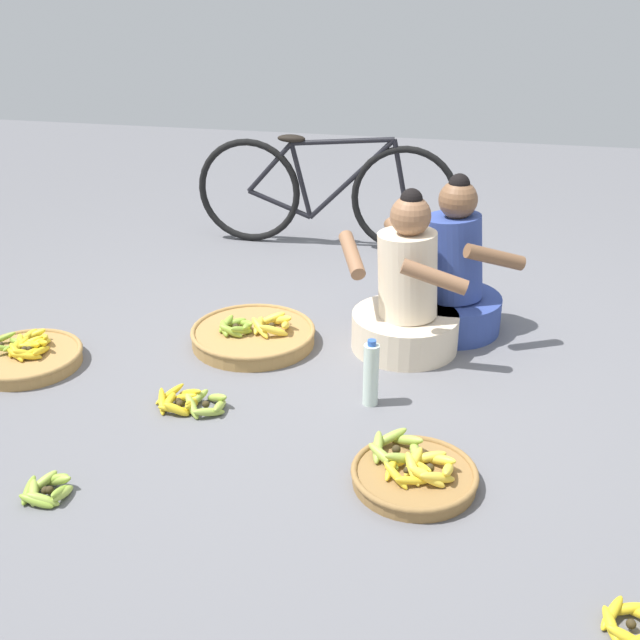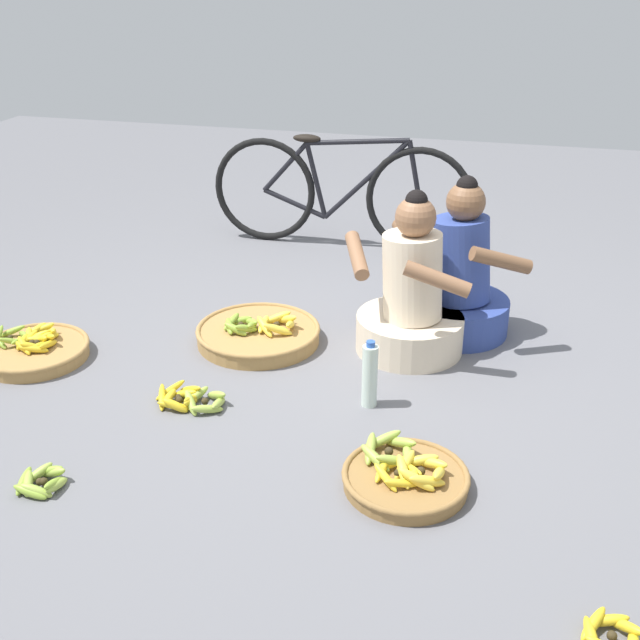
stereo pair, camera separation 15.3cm
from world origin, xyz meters
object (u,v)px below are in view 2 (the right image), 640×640
object	(u,v)px
water_bottle	(370,375)
bicycle_leaning	(340,193)
vendor_woman_front	(411,302)
banana_basket_front_right	(258,333)
banana_basket_back_right	(34,349)
loose_bananas_front_left	(190,399)
vendor_woman_behind	(459,284)
banana_basket_back_left	(405,476)
loose_bananas_back_center	(41,481)

from	to	relation	value
water_bottle	bicycle_leaning	bearing A→B (deg)	107.16
vendor_woman_front	water_bottle	distance (m)	0.57
banana_basket_front_right	banana_basket_back_right	distance (m)	1.08
vendor_woman_front	loose_bananas_front_left	size ratio (longest dim) A/B	2.36
vendor_woman_behind	banana_basket_front_right	xyz separation A→B (m)	(-0.94, -0.38, -0.21)
banana_basket_back_right	vendor_woman_behind	bearing A→B (deg)	22.88
vendor_woman_behind	banana_basket_front_right	distance (m)	1.03
bicycle_leaning	banana_basket_back_left	world-z (taller)	bicycle_leaning
banana_basket_back_right	loose_bananas_front_left	world-z (taller)	banana_basket_back_right
vendor_woman_behind	bicycle_leaning	bearing A→B (deg)	128.67
water_bottle	loose_bananas_front_left	bearing A→B (deg)	-164.97
loose_bananas_back_center	water_bottle	xyz separation A→B (m)	(1.04, 0.87, 0.12)
vendor_woman_front	vendor_woman_behind	world-z (taller)	vendor_woman_behind
loose_bananas_back_center	banana_basket_front_right	bearing A→B (deg)	73.70
banana_basket_back_right	loose_bananas_back_center	world-z (taller)	banana_basket_back_right
loose_bananas_back_center	loose_bananas_front_left	bearing A→B (deg)	66.39
banana_basket_front_right	water_bottle	bearing A→B (deg)	-34.38
vendor_woman_behind	loose_bananas_front_left	world-z (taller)	vendor_woman_behind
bicycle_leaning	loose_bananas_front_left	xyz separation A→B (m)	(-0.15, -2.12, -0.33)
banana_basket_front_right	banana_basket_back_right	world-z (taller)	banana_basket_front_right
loose_bananas_back_center	loose_bananas_front_left	world-z (taller)	loose_bananas_front_left
banana_basket_front_right	loose_bananas_back_center	xyz separation A→B (m)	(-0.39, -1.32, -0.02)
vendor_woman_front	loose_bananas_back_center	size ratio (longest dim) A/B	4.43
vendor_woman_front	banana_basket_back_left	bearing A→B (deg)	-81.64
bicycle_leaning	banana_basket_front_right	size ratio (longest dim) A/B	2.75
loose_bananas_front_left	banana_basket_front_right	bearing A→B (deg)	81.92
banana_basket_back_right	loose_bananas_back_center	distance (m)	1.07
loose_bananas_back_center	loose_bananas_front_left	size ratio (longest dim) A/B	0.53
banana_basket_back_left	loose_bananas_back_center	size ratio (longest dim) A/B	2.58
vendor_woman_front	banana_basket_front_right	distance (m)	0.77
banana_basket_back_left	banana_basket_back_right	size ratio (longest dim) A/B	0.90
loose_bananas_front_left	water_bottle	distance (m)	0.78
banana_basket_back_left	banana_basket_front_right	world-z (taller)	banana_basket_front_right
banana_basket_back_left	water_bottle	size ratio (longest dim) A/B	1.53
vendor_woman_front	loose_bananas_back_center	bearing A→B (deg)	-128.16
bicycle_leaning	banana_basket_back_left	xyz separation A→B (m)	(0.83, -2.44, -0.32)
banana_basket_front_right	loose_bananas_back_center	distance (m)	1.38
water_bottle	loose_bananas_back_center	bearing A→B (deg)	-139.99
loose_bananas_back_center	water_bottle	size ratio (longest dim) A/B	0.59
banana_basket_front_right	loose_bananas_front_left	bearing A→B (deg)	-98.08
vendor_woman_behind	banana_basket_back_left	size ratio (longest dim) A/B	1.73
loose_bananas_back_center	bicycle_leaning	bearing A→B (deg)	80.91
vendor_woman_behind	banana_basket_back_right	distance (m)	2.10
loose_bananas_front_left	banana_basket_back_left	bearing A→B (deg)	-17.99
banana_basket_back_right	loose_bananas_front_left	distance (m)	0.92
vendor_woman_front	banana_basket_back_left	world-z (taller)	vendor_woman_front
banana_basket_back_left	loose_bananas_front_left	bearing A→B (deg)	162.01
bicycle_leaning	loose_bananas_back_center	size ratio (longest dim) A/B	9.37
vendor_woman_behind	loose_bananas_front_left	xyz separation A→B (m)	(-1.03, -1.03, -0.23)
loose_bananas_back_center	banana_basket_back_left	bearing A→B (deg)	15.38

